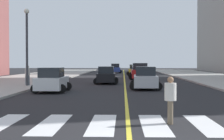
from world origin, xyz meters
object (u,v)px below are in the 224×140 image
at_px(car_black_fourth, 106,76).
at_px(pedestrian_walking_west, 27,74).
at_px(car_yellow_seventh, 134,70).
at_px(car_red_second, 140,72).
at_px(car_blue_fifth, 115,69).
at_px(pedestrian_crossing, 170,98).
at_px(car_gray_nearest, 138,71).
at_px(car_white_third, 52,81).
at_px(street_lamp, 27,40).
at_px(car_silver_sixth, 145,79).

distance_m(car_black_fourth, pedestrian_walking_west, 7.97).
height_order(car_yellow_seventh, pedestrian_walking_west, pedestrian_walking_west).
distance_m(car_red_second, car_blue_fifth, 25.18).
height_order(car_red_second, pedestrian_crossing, car_red_second).
height_order(car_black_fourth, car_yellow_seventh, car_yellow_seventh).
xyz_separation_m(car_black_fourth, car_blue_fifth, (0.12, 32.97, 0.05)).
relative_size(car_gray_nearest, car_white_third, 1.04).
height_order(car_black_fourth, car_blue_fifth, car_blue_fifth).
bearing_deg(pedestrian_crossing, car_white_third, -140.17).
relative_size(car_gray_nearest, street_lamp, 0.62).
height_order(car_gray_nearest, pedestrian_walking_west, pedestrian_walking_west).
height_order(car_blue_fifth, car_yellow_seventh, car_blue_fifth).
xyz_separation_m(car_blue_fifth, pedestrian_walking_west, (-6.83, -37.26, 0.23)).
height_order(car_blue_fifth, street_lamp, street_lamp).
relative_size(car_white_third, car_silver_sixth, 0.97).
relative_size(car_gray_nearest, car_yellow_seventh, 1.03).
bearing_deg(car_yellow_seventh, street_lamp, 66.49).
bearing_deg(car_yellow_seventh, car_gray_nearest, 92.55).
xyz_separation_m(car_white_third, car_yellow_seventh, (6.99, 29.05, -0.00)).
distance_m(car_white_third, pedestrian_walking_west, 5.87).
relative_size(car_black_fourth, car_blue_fifth, 0.93).
xyz_separation_m(car_white_third, car_silver_sixth, (6.97, 2.68, 0.01)).
relative_size(car_white_third, pedestrian_crossing, 2.38).
height_order(car_red_second, pedestrian_walking_west, car_red_second).
distance_m(car_gray_nearest, car_yellow_seventh, 5.01).
relative_size(car_red_second, car_black_fourth, 1.17).
height_order(car_gray_nearest, car_white_third, car_gray_nearest).
relative_size(car_red_second, pedestrian_walking_west, 2.67).
relative_size(car_white_third, car_yellow_seventh, 0.99).
bearing_deg(car_silver_sixth, car_black_fourth, -59.76).
distance_m(car_blue_fifth, car_silver_sixth, 39.62).
distance_m(car_silver_sixth, street_lamp, 10.73).
height_order(car_silver_sixth, pedestrian_crossing, car_silver_sixth).
height_order(car_blue_fifth, pedestrian_crossing, car_blue_fifth).
bearing_deg(car_black_fourth, street_lamp, -144.57).
height_order(pedestrian_crossing, street_lamp, street_lamp).
relative_size(car_white_third, pedestrian_walking_west, 2.31).
bearing_deg(car_gray_nearest, street_lamp, 59.36).
bearing_deg(car_white_third, car_gray_nearest, 73.13).
bearing_deg(car_gray_nearest, pedestrian_walking_west, 58.47).
relative_size(car_yellow_seventh, pedestrian_crossing, 2.40).
xyz_separation_m(car_black_fourth, street_lamp, (-6.60, -4.79, 3.29)).
xyz_separation_m(car_silver_sixth, pedestrian_walking_west, (-10.19, 2.22, 0.25)).
relative_size(car_blue_fifth, car_silver_sixth, 1.03).
height_order(car_black_fourth, pedestrian_walking_west, pedestrian_walking_west).
distance_m(car_gray_nearest, pedestrian_walking_west, 21.87).
distance_m(car_white_third, car_black_fourth, 9.82).
bearing_deg(car_red_second, pedestrian_crossing, 89.62).
bearing_deg(pedestrian_walking_west, pedestrian_crossing, -66.12).
bearing_deg(car_silver_sixth, car_blue_fifth, -83.02).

